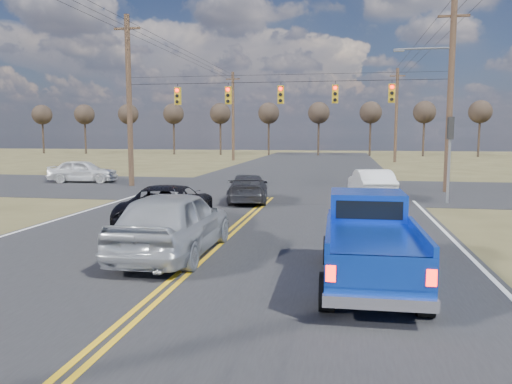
% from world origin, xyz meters
% --- Properties ---
extents(ground, '(160.00, 160.00, 0.00)m').
position_xyz_m(ground, '(0.00, 0.00, 0.00)').
color(ground, brown).
rests_on(ground, ground).
extents(road_main, '(14.00, 120.00, 0.02)m').
position_xyz_m(road_main, '(0.00, 10.00, 0.00)').
color(road_main, '#28282B').
rests_on(road_main, ground).
extents(road_cross, '(120.00, 12.00, 0.02)m').
position_xyz_m(road_cross, '(0.00, 18.00, 0.00)').
color(road_cross, '#28282B').
rests_on(road_cross, ground).
extents(signal_gantry, '(19.60, 4.83, 10.00)m').
position_xyz_m(signal_gantry, '(0.50, 17.79, 5.06)').
color(signal_gantry, '#473323').
rests_on(signal_gantry, ground).
extents(utility_poles, '(19.60, 58.32, 10.00)m').
position_xyz_m(utility_poles, '(0.00, 17.00, 5.23)').
color(utility_poles, '#473323').
rests_on(utility_poles, ground).
extents(treeline, '(87.00, 117.80, 7.40)m').
position_xyz_m(treeline, '(0.00, 26.96, 5.70)').
color(treeline, '#33261C').
rests_on(treeline, ground).
extents(pickup_truck, '(2.05, 4.98, 1.86)m').
position_xyz_m(pickup_truck, '(4.11, 0.52, 0.90)').
color(pickup_truck, black).
rests_on(pickup_truck, ground).
extents(silver_suv, '(2.10, 5.18, 1.76)m').
position_xyz_m(silver_suv, '(-0.80, 2.17, 0.88)').
color(silver_suv, '#A9ACB1').
rests_on(silver_suv, ground).
extents(black_suv, '(3.22, 5.68, 1.50)m').
position_xyz_m(black_suv, '(-2.20, 5.67, 0.75)').
color(black_suv, black).
rests_on(black_suv, ground).
extents(white_car_queue, '(2.20, 4.66, 1.47)m').
position_xyz_m(white_car_queue, '(4.85, 14.27, 0.74)').
color(white_car_queue, white).
rests_on(white_car_queue, ground).
extents(dgrey_car_queue, '(2.41, 4.62, 1.28)m').
position_xyz_m(dgrey_car_queue, '(-0.80, 12.47, 0.64)').
color(dgrey_car_queue, '#2E2E33').
rests_on(dgrey_car_queue, ground).
extents(cross_car_west, '(2.30, 4.51, 1.47)m').
position_xyz_m(cross_car_west, '(-13.01, 19.55, 0.74)').
color(cross_car_west, white).
rests_on(cross_car_west, ground).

